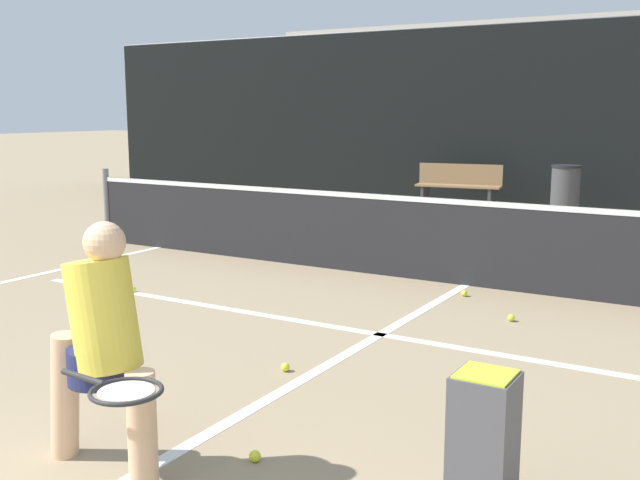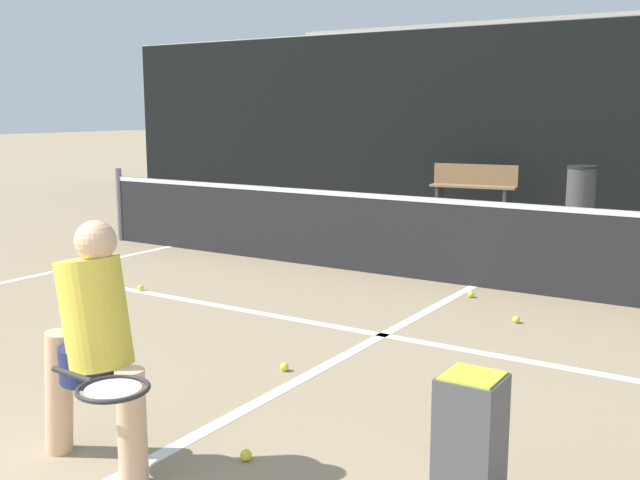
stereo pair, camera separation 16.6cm
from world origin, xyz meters
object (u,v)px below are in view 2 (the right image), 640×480
at_px(courtside_bench, 474,185).
at_px(parked_car, 562,171).
at_px(ball_hopper, 470,443).
at_px(trash_bin, 581,192).
at_px(player_practicing, 94,341).

bearing_deg(courtside_bench, parked_car, 64.79).
distance_m(courtside_bench, parked_car, 3.09).
bearing_deg(ball_hopper, courtside_bench, 110.88).
relative_size(courtside_bench, trash_bin, 1.80).
bearing_deg(player_practicing, parked_car, 99.62).
distance_m(player_practicing, parked_car, 14.36).
xyz_separation_m(player_practicing, parked_car, (-1.33, 14.30, -0.14)).
relative_size(player_practicing, trash_bin, 1.46).
distance_m(player_practicing, courtside_bench, 11.58).
bearing_deg(courtside_bench, player_practicing, -86.60).
bearing_deg(trash_bin, ball_hopper, -79.19).
xyz_separation_m(courtside_bench, trash_bin, (2.09, -0.23, 0.00)).
distance_m(ball_hopper, trash_bin, 10.70).
bearing_deg(player_practicing, trash_bin, 95.15).
height_order(player_practicing, courtside_bench, player_practicing).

